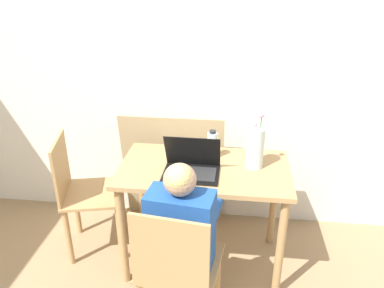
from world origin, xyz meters
The scene contains 9 objects.
wall_back centered at (0.00, 2.23, 1.25)m, with size 6.40×0.05×2.50m.
dining_table centered at (0.23, 1.64, 0.62)m, with size 1.06×0.61×0.74m.
chair_occupied centered at (0.15, 1.04, 0.46)m, with size 0.45×0.45×0.86m.
chair_spare centered at (-0.60, 1.69, 0.46)m, with size 0.48×0.48×0.86m.
person_seated centered at (0.17, 1.16, 0.64)m, with size 0.39×0.46×1.04m.
laptop centered at (0.16, 1.57, 0.79)m, with size 0.34×0.25×0.23m.
flower_vase centered at (0.53, 1.69, 0.87)m, with size 0.11×0.11×0.36m.
water_bottle centered at (0.27, 1.78, 0.83)m, with size 0.07×0.07×0.19m.
cardboard_panel centered at (-0.06, 2.10, 0.45)m, with size 0.78×0.14×0.91m.
Camera 1 is at (0.40, -0.40, 1.84)m, focal length 35.00 mm.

